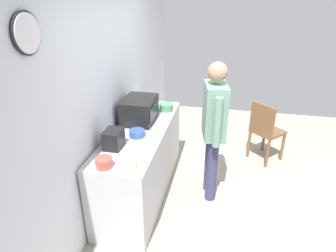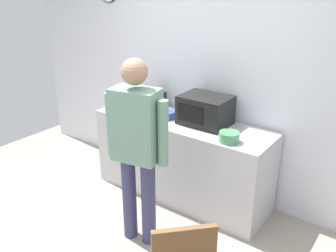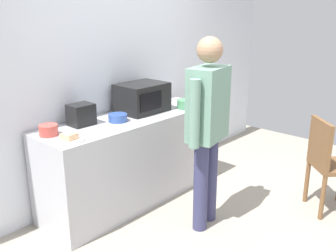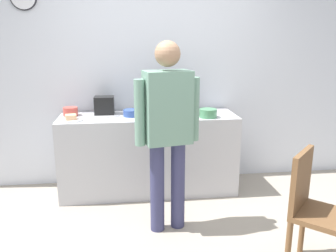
% 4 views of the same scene
% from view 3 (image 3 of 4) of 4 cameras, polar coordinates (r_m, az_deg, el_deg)
% --- Properties ---
extents(ground_plane, '(6.00, 6.00, 0.00)m').
position_cam_3_polar(ground_plane, '(3.57, 10.42, -16.00)').
color(ground_plane, '#9E9384').
extents(back_wall, '(5.40, 0.13, 2.60)m').
position_cam_3_polar(back_wall, '(4.10, -8.01, 8.09)').
color(back_wall, silver).
rests_on(back_wall, ground_plane).
extents(kitchen_counter, '(1.98, 0.62, 0.90)m').
position_cam_3_polar(kitchen_counter, '(3.97, -5.42, -4.94)').
color(kitchen_counter, '#B7B7BC').
rests_on(kitchen_counter, ground_plane).
extents(microwave, '(0.50, 0.39, 0.30)m').
position_cam_3_polar(microwave, '(3.99, -3.92, 4.28)').
color(microwave, black).
rests_on(microwave, kitchen_counter).
extents(sandwich_plate, '(0.24, 0.24, 0.07)m').
position_cam_3_polar(sandwich_plate, '(3.22, -14.60, -1.82)').
color(sandwich_plate, white).
rests_on(sandwich_plate, kitchen_counter).
extents(salad_bowl, '(0.19, 0.19, 0.09)m').
position_cam_3_polar(salad_bowl, '(4.14, 2.67, 3.31)').
color(salad_bowl, '#4C8E60').
rests_on(salad_bowl, kitchen_counter).
extents(cereal_bowl, '(0.18, 0.18, 0.07)m').
position_cam_3_polar(cereal_bowl, '(3.68, -7.56, 1.24)').
color(cereal_bowl, '#33519E').
rests_on(cereal_bowl, kitchen_counter).
extents(mixing_bowl, '(0.16, 0.16, 0.09)m').
position_cam_3_polar(mixing_bowl, '(3.40, -17.51, -0.60)').
color(mixing_bowl, '#C64C42').
rests_on(mixing_bowl, kitchen_counter).
extents(toaster, '(0.22, 0.18, 0.20)m').
position_cam_3_polar(toaster, '(3.61, -12.91, 1.68)').
color(toaster, black).
rests_on(toaster, kitchen_counter).
extents(fork_utensil, '(0.16, 0.09, 0.01)m').
position_cam_3_polar(fork_utensil, '(3.54, -9.81, -0.04)').
color(fork_utensil, silver).
rests_on(fork_utensil, kitchen_counter).
extents(spoon_utensil, '(0.16, 0.10, 0.01)m').
position_cam_3_polar(spoon_utensil, '(3.88, 0.01, 1.75)').
color(spoon_utensil, silver).
rests_on(spoon_utensil, kitchen_counter).
extents(person_standing, '(0.58, 0.31, 1.73)m').
position_cam_3_polar(person_standing, '(3.31, 5.95, 0.78)').
color(person_standing, '#35375D').
rests_on(person_standing, ground_plane).
extents(wooden_chair, '(0.57, 0.57, 0.94)m').
position_cam_3_polar(wooden_chair, '(4.01, 22.90, -4.90)').
color(wooden_chair, brown).
rests_on(wooden_chair, ground_plane).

